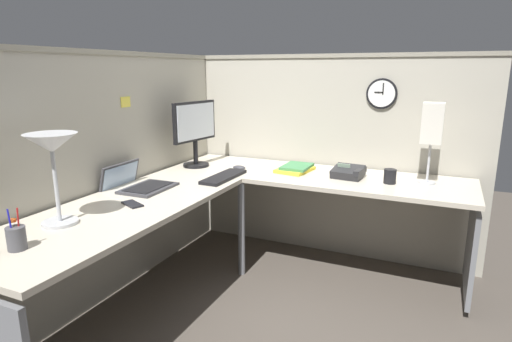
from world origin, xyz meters
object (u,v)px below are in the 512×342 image
at_px(desk_lamp_paper, 432,126).
at_px(office_phone, 349,173).
at_px(monitor, 195,129).
at_px(coffee_mug, 390,176).
at_px(keyboard, 224,177).
at_px(computer_mouse, 239,168).
at_px(book_stack, 296,168).
at_px(wall_clock, 382,94).
at_px(pen_cup, 16,238).
at_px(cell_phone, 132,204).
at_px(laptop, 136,184).
at_px(desk_lamp_dome, 52,151).

bearing_deg(desk_lamp_paper, office_phone, 97.55).
xyz_separation_m(monitor, coffee_mug, (0.09, -1.44, -0.25)).
relative_size(keyboard, desk_lamp_paper, 0.81).
distance_m(computer_mouse, coffee_mug, 1.08).
xyz_separation_m(book_stack, wall_clock, (0.31, -0.54, 0.54)).
height_order(pen_cup, cell_phone, pen_cup).
distance_m(laptop, computer_mouse, 0.81).
bearing_deg(desk_lamp_dome, office_phone, -36.24).
relative_size(laptop, office_phone, 1.75).
height_order(computer_mouse, coffee_mug, coffee_mug).
bearing_deg(coffee_mug, laptop, 117.98).
height_order(pen_cup, coffee_mug, pen_cup).
distance_m(keyboard, office_phone, 0.87).
height_order(monitor, office_phone, monitor).
xyz_separation_m(computer_mouse, pen_cup, (-1.68, 0.20, 0.04)).
bearing_deg(laptop, desk_lamp_paper, -62.48).
bearing_deg(keyboard, computer_mouse, 4.41).
distance_m(desk_lamp_dome, coffee_mug, 2.01).
relative_size(monitor, keyboard, 1.16).
relative_size(computer_mouse, cell_phone, 0.72).
relative_size(laptop, pen_cup, 2.16).
relative_size(monitor, laptop, 1.29).
bearing_deg(keyboard, book_stack, -42.18).
relative_size(computer_mouse, desk_lamp_dome, 0.23).
bearing_deg(pen_cup, cell_phone, -2.97).
relative_size(desk_lamp_dome, coffee_mug, 4.64).
height_order(laptop, computer_mouse, laptop).
bearing_deg(cell_phone, monitor, 35.34).
bearing_deg(cell_phone, pen_cup, -159.11).
bearing_deg(office_phone, monitor, 96.11).
xyz_separation_m(laptop, computer_mouse, (0.71, -0.38, -0.01)).
distance_m(cell_phone, book_stack, 1.27).
bearing_deg(cell_phone, laptop, 60.53).
bearing_deg(monitor, keyboard, -123.20).
bearing_deg(desk_lamp_dome, wall_clock, -33.66).
height_order(desk_lamp_dome, pen_cup, desk_lamp_dome).
relative_size(laptop, keyboard, 0.90).
relative_size(monitor, pen_cup, 2.78).
distance_m(keyboard, book_stack, 0.56).
bearing_deg(computer_mouse, coffee_mug, -86.68).
height_order(cell_phone, book_stack, book_stack).
bearing_deg(keyboard, cell_phone, 167.00).
bearing_deg(monitor, computer_mouse, -85.81).
height_order(desk_lamp_dome, desk_lamp_paper, desk_lamp_paper).
bearing_deg(book_stack, wall_clock, -59.74).
relative_size(keyboard, office_phone, 1.93).
distance_m(coffee_mug, wall_clock, 0.66).
bearing_deg(wall_clock, office_phone, 159.01).
relative_size(monitor, desk_lamp_paper, 0.94).
distance_m(laptop, pen_cup, 0.98).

